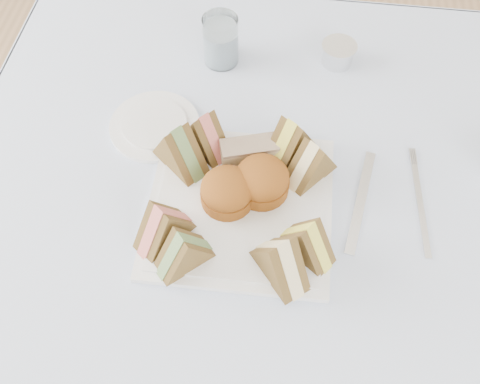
# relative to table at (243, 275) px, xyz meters

# --- Properties ---
(floor) EXTENTS (4.00, 4.00, 0.00)m
(floor) POSITION_rel_table_xyz_m (0.00, 0.00, -0.37)
(floor) COLOR #9E7751
(floor) RESTS_ON ground
(table) EXTENTS (0.90, 0.90, 0.74)m
(table) POSITION_rel_table_xyz_m (0.00, 0.00, 0.00)
(table) COLOR brown
(table) RESTS_ON floor
(tablecloth) EXTENTS (1.02, 1.02, 0.01)m
(tablecloth) POSITION_rel_table_xyz_m (0.00, 0.00, 0.37)
(tablecloth) COLOR silver
(tablecloth) RESTS_ON table
(serving_plate) EXTENTS (0.30, 0.30, 0.01)m
(serving_plate) POSITION_rel_table_xyz_m (0.00, -0.05, 0.38)
(serving_plate) COLOR white
(serving_plate) RESTS_ON tablecloth
(sandwich_fl_a) EXTENTS (0.10, 0.10, 0.09)m
(sandwich_fl_a) POSITION_rel_table_xyz_m (-0.11, -0.12, 0.43)
(sandwich_fl_a) COLOR brown
(sandwich_fl_a) RESTS_ON serving_plate
(sandwich_fl_b) EXTENTS (0.10, 0.09, 0.08)m
(sandwich_fl_b) POSITION_rel_table_xyz_m (-0.07, -0.16, 0.43)
(sandwich_fl_b) COLOR brown
(sandwich_fl_b) RESTS_ON serving_plate
(sandwich_fr_a) EXTENTS (0.10, 0.09, 0.08)m
(sandwich_fr_a) POSITION_rel_table_xyz_m (0.11, -0.12, 0.43)
(sandwich_fr_a) COLOR brown
(sandwich_fr_a) RESTS_ON serving_plate
(sandwich_fr_b) EXTENTS (0.10, 0.11, 0.09)m
(sandwich_fr_b) POSITION_rel_table_xyz_m (0.07, -0.16, 0.43)
(sandwich_fr_b) COLOR brown
(sandwich_fr_b) RESTS_ON serving_plate
(sandwich_bl_a) EXTENTS (0.11, 0.11, 0.09)m
(sandwich_bl_a) POSITION_rel_table_xyz_m (-0.11, 0.02, 0.43)
(sandwich_bl_a) COLOR brown
(sandwich_bl_a) RESTS_ON serving_plate
(sandwich_bl_b) EXTENTS (0.10, 0.10, 0.09)m
(sandwich_bl_b) POSITION_rel_table_xyz_m (-0.07, 0.06, 0.43)
(sandwich_bl_b) COLOR brown
(sandwich_bl_b) RESTS_ON serving_plate
(sandwich_br_a) EXTENTS (0.10, 0.10, 0.08)m
(sandwich_br_a) POSITION_rel_table_xyz_m (0.11, 0.03, 0.43)
(sandwich_br_a) COLOR brown
(sandwich_br_a) RESTS_ON serving_plate
(sandwich_br_b) EXTENTS (0.10, 0.11, 0.09)m
(sandwich_br_b) POSITION_rel_table_xyz_m (0.07, 0.07, 0.43)
(sandwich_br_b) COLOR brown
(sandwich_br_b) RESTS_ON serving_plate
(scone_left) EXTENTS (0.09, 0.09, 0.06)m
(scone_left) POSITION_rel_table_xyz_m (-0.02, -0.04, 0.42)
(scone_left) COLOR #984612
(scone_left) RESTS_ON serving_plate
(scone_right) EXTENTS (0.12, 0.12, 0.06)m
(scone_right) POSITION_rel_table_xyz_m (0.03, -0.01, 0.42)
(scone_right) COLOR #984612
(scone_right) RESTS_ON serving_plate
(pastry_slice) EXTENTS (0.10, 0.07, 0.05)m
(pastry_slice) POSITION_rel_table_xyz_m (0.00, 0.05, 0.41)
(pastry_slice) COLOR beige
(pastry_slice) RESTS_ON serving_plate
(side_plate) EXTENTS (0.17, 0.17, 0.01)m
(side_plate) POSITION_rel_table_xyz_m (-0.18, 0.11, 0.38)
(side_plate) COLOR white
(side_plate) RESTS_ON tablecloth
(water_glass) EXTENTS (0.08, 0.08, 0.10)m
(water_glass) POSITION_rel_table_xyz_m (-0.08, 0.29, 0.43)
(water_glass) COLOR white
(water_glass) RESTS_ON tablecloth
(tea_strainer) EXTENTS (0.08, 0.08, 0.04)m
(tea_strainer) POSITION_rel_table_xyz_m (0.15, 0.32, 0.40)
(tea_strainer) COLOR silver
(tea_strainer) RESTS_ON tablecloth
(knife) EXTENTS (0.05, 0.21, 0.00)m
(knife) POSITION_rel_table_xyz_m (0.20, -0.01, 0.38)
(knife) COLOR silver
(knife) RESTS_ON tablecloth
(fork) EXTENTS (0.02, 0.18, 0.00)m
(fork) POSITION_rel_table_xyz_m (0.30, -0.01, 0.38)
(fork) COLOR silver
(fork) RESTS_ON tablecloth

